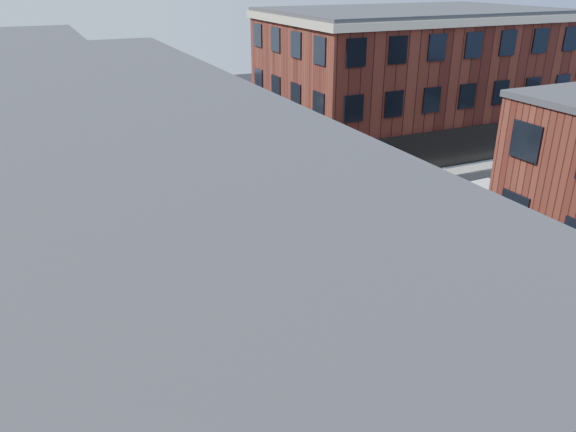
% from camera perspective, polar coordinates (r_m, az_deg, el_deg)
% --- Properties ---
extents(ground, '(120.00, 120.00, 0.00)m').
position_cam_1_polar(ground, '(33.54, -1.18, -3.55)').
color(ground, black).
rests_on(ground, ground).
extents(sidewalk_ne, '(30.00, 30.00, 0.15)m').
position_cam_1_polar(sidewalk_ne, '(60.45, 9.19, 8.71)').
color(sidewalk_ne, gray).
rests_on(sidewalk_ne, ground).
extents(building_ne, '(25.00, 16.00, 12.00)m').
position_cam_1_polar(building_ne, '(54.93, 12.09, 13.35)').
color(building_ne, '#3E160F').
rests_on(building_ne, ground).
extents(tree_near, '(2.69, 2.69, 4.49)m').
position_cam_1_polar(tree_near, '(43.83, 2.61, 7.49)').
color(tree_near, black).
rests_on(tree_near, ground).
extents(tree_far, '(2.43, 2.43, 4.07)m').
position_cam_1_polar(tree_far, '(49.11, -0.64, 8.94)').
color(tree_far, black).
rests_on(tree_far, ground).
extents(signal_pole, '(1.29, 1.24, 4.60)m').
position_cam_1_polar(signal_pole, '(24.69, -9.35, -7.01)').
color(signal_pole, black).
rests_on(signal_pole, ground).
extents(box_truck, '(8.08, 2.75, 3.61)m').
position_cam_1_polar(box_truck, '(34.22, 16.60, -0.54)').
color(box_truck, silver).
rests_on(box_truck, ground).
extents(traffic_cone, '(0.43, 0.43, 0.62)m').
position_cam_1_polar(traffic_cone, '(28.40, -8.09, -8.56)').
color(traffic_cone, red).
rests_on(traffic_cone, ground).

